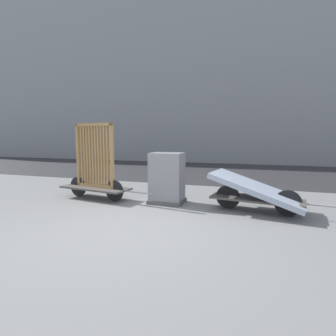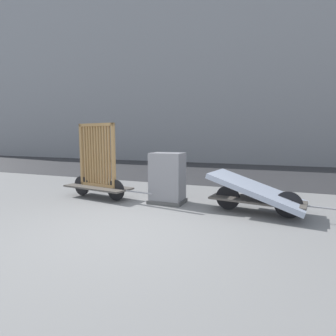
% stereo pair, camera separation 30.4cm
% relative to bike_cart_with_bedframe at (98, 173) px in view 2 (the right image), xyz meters
% --- Properties ---
extents(ground_plane, '(60.00, 60.00, 0.00)m').
position_rel_bike_cart_with_bedframe_xyz_m(ground_plane, '(1.81, -1.75, -0.61)').
color(ground_plane, slate).
extents(road_strip, '(56.00, 7.11, 0.01)m').
position_rel_bike_cart_with_bedframe_xyz_m(road_strip, '(1.81, 6.03, -0.61)').
color(road_strip, '#2D2D30').
rests_on(road_strip, ground_plane).
extents(building_facade, '(48.00, 4.00, 11.64)m').
position_rel_bike_cart_with_bedframe_xyz_m(building_facade, '(1.81, 11.58, 5.21)').
color(building_facade, gray).
rests_on(building_facade, ground_plane).
extents(bike_cart_with_bedframe, '(2.45, 0.88, 1.79)m').
position_rel_bike_cart_with_bedframe_xyz_m(bike_cart_with_bedframe, '(0.00, 0.00, 0.00)').
color(bike_cart_with_bedframe, '#4C4742').
rests_on(bike_cart_with_bedframe, ground_plane).
extents(bike_cart_with_mattress, '(2.48, 1.21, 0.77)m').
position_rel_bike_cart_with_bedframe_xyz_m(bike_cart_with_mattress, '(3.63, 0.00, -0.20)').
color(bike_cart_with_mattress, '#4C4742').
rests_on(bike_cart_with_mattress, ground_plane).
extents(utility_cabinet, '(0.76, 0.60, 1.12)m').
position_rel_bike_cart_with_bedframe_xyz_m(utility_cabinet, '(1.74, 0.15, -0.10)').
color(utility_cabinet, '#4C4C4C').
rests_on(utility_cabinet, ground_plane).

